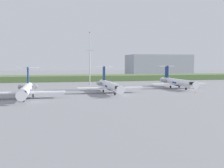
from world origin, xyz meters
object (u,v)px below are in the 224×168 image
object	(u,v)px
regional_jet_nearest	(26,90)
antenna_mast	(90,63)
regional_jet_second	(110,85)
safety_cone_front_marker	(195,92)
regional_jet_third	(177,82)

from	to	relation	value
regional_jet_nearest	antenna_mast	size ratio (longest dim) A/B	1.27
regional_jet_second	regional_jet_nearest	bearing A→B (deg)	-161.05
regional_jet_nearest	safety_cone_front_marker	bearing A→B (deg)	1.24
regional_jet_third	antenna_mast	world-z (taller)	antenna_mast
regional_jet_nearest	antenna_mast	xyz separation A→B (m)	(25.25, 43.94, 7.58)
regional_jet_second	safety_cone_front_marker	size ratio (longest dim) A/B	56.36
regional_jet_third	antenna_mast	xyz separation A→B (m)	(-32.41, 23.54, 7.58)
regional_jet_third	regional_jet_second	bearing A→B (deg)	-160.04
regional_jet_third	safety_cone_front_marker	distance (m)	19.46
regional_jet_third	safety_cone_front_marker	world-z (taller)	regional_jet_third
regional_jet_third	safety_cone_front_marker	xyz separation A→B (m)	(-2.21, -19.20, -2.26)
safety_cone_front_marker	antenna_mast	bearing A→B (deg)	125.24
regional_jet_nearest	regional_jet_third	distance (m)	61.16
regional_jet_third	antenna_mast	distance (m)	40.77
regional_jet_second	antenna_mast	bearing A→B (deg)	93.33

